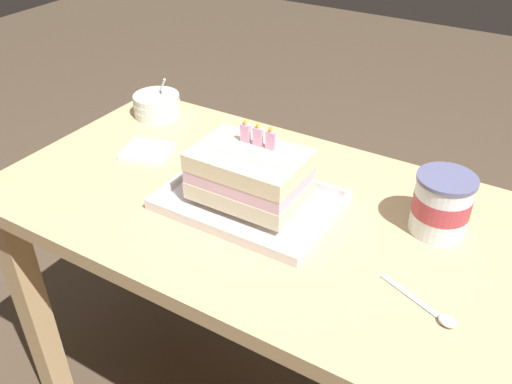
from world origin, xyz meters
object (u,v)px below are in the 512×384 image
serving_spoon_near_tray (437,314)px  ice_cream_tub (442,204)px  foil_tray (250,202)px  birthday_cake (250,174)px  napkin_pile (147,151)px  bowl_stack (157,105)px

serving_spoon_near_tray → ice_cream_tub: bearing=106.1°
foil_tray → birthday_cake: 0.07m
serving_spoon_near_tray → napkin_pile: bearing=167.7°
bowl_stack → serving_spoon_near_tray: size_ratio=0.86×
foil_tray → bowl_stack: bearing=152.1°
bowl_stack → ice_cream_tub: (0.81, -0.12, 0.03)m
ice_cream_tub → serving_spoon_near_tray: bearing=-73.9°
foil_tray → birthday_cake: birthday_cake is taller
foil_tray → serving_spoon_near_tray: bearing=-14.5°
bowl_stack → ice_cream_tub: 0.82m
serving_spoon_near_tray → napkin_pile: size_ratio=1.15×
foil_tray → serving_spoon_near_tray: 0.45m
ice_cream_tub → napkin_pile: (-0.70, -0.06, -0.06)m
birthday_cake → ice_cream_tub: (0.36, 0.12, -0.01)m
foil_tray → bowl_stack: bowl_stack is taller
bowl_stack → ice_cream_tub: bearing=-8.3°
foil_tray → birthday_cake: bearing=90.0°
birthday_cake → ice_cream_tub: bearing=18.1°
birthday_cake → napkin_pile: (-0.33, 0.06, -0.07)m
birthday_cake → ice_cream_tub: size_ratio=1.83×
foil_tray → bowl_stack: 0.51m
ice_cream_tub → napkin_pile: 0.70m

